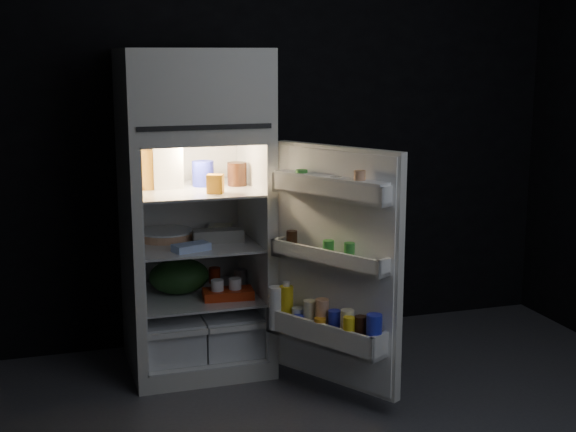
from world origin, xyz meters
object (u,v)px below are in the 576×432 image
object	(u,v)px
fridge_door	(333,273)
egg_carton	(218,236)
milk_jug	(167,166)
refrigerator	(193,200)
yogurt_tray	(228,294)

from	to	relation	value
fridge_door	egg_carton	distance (m)	0.77
milk_jug	egg_carton	xyz separation A→B (m)	(0.26, -0.11, -0.38)
refrigerator	fridge_door	xyz separation A→B (m)	(0.57, -0.70, -0.28)
refrigerator	milk_jug	world-z (taller)	refrigerator
egg_carton	yogurt_tray	bearing A→B (deg)	-69.07
refrigerator	yogurt_tray	bearing A→B (deg)	-49.19
fridge_door	refrigerator	bearing A→B (deg)	129.03
milk_jug	yogurt_tray	xyz separation A→B (m)	(0.28, -0.21, -0.69)
fridge_door	egg_carton	world-z (taller)	fridge_door
fridge_door	egg_carton	bearing A→B (deg)	125.51
egg_carton	yogurt_tray	xyz separation A→B (m)	(0.03, -0.10, -0.31)
milk_jug	yogurt_tray	world-z (taller)	milk_jug
yogurt_tray	fridge_door	bearing A→B (deg)	-45.90
fridge_door	milk_jug	world-z (taller)	fridge_door
refrigerator	egg_carton	size ratio (longest dim) A/B	6.41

